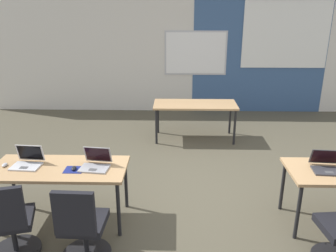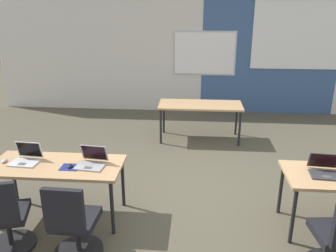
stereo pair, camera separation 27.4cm
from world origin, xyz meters
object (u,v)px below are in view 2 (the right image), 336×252
Objects in this scene: laptop_near_left_end at (26,158)px; mouse_near_left_inner at (70,166)px; chair_near_left_inner at (74,227)px; chair_near_left_end at (5,221)px; desk_far_center at (200,107)px; mouse_near_left_end at (4,161)px; desk_near_left at (56,169)px; laptop_near_left_inner at (91,162)px; laptop_near_right_inner at (325,170)px.

mouse_near_left_inner is at bearing -6.13° from laptop_near_left_end.
chair_near_left_inner is 1.00× the size of chair_near_left_end.
desk_far_center is 4.58× the size of laptop_near_left_end.
desk_near_left is at bearing -0.92° from mouse_near_left_end.
chair_near_left_end is (-0.75, -0.70, -0.39)m from laptop_near_left_inner.
laptop_near_left_inner reaches higher than chair_near_left_inner.
mouse_near_left_end is 0.86m from chair_near_left_end.
laptop_near_left_inner is at bearing -0.03° from mouse_near_left_end.
chair_near_left_inner is (0.00, -0.74, -0.39)m from laptop_near_left_inner.
laptop_near_left_end is at bearing -175.44° from laptop_near_left_inner.
chair_near_left_inner is at bearing -110.33° from desk_far_center.
laptop_near_left_end reaches higher than chair_near_left_inner.
mouse_near_left_inner is 1.01× the size of mouse_near_left_end.
mouse_near_left_inner is 2.94m from laptop_near_right_inner.
desk_near_left is 4.41× the size of laptop_near_left_inner.
laptop_near_left_end is at bearing -175.72° from laptop_near_right_inner.
laptop_near_right_inner is at bearing 0.06° from mouse_near_left_end.
chair_near_left_end is (0.34, -0.70, -0.36)m from mouse_near_left_end.
mouse_near_left_inner is at bearing -18.41° from desk_near_left.
desk_far_center is at bearing -108.31° from chair_near_left_inner.
chair_near_left_end is at bearing -114.30° from desk_near_left.
desk_far_center is at bearing 49.27° from mouse_near_left_end.
desk_near_left is 1.74× the size of chair_near_left_end.
desk_far_center is 15.33× the size of mouse_near_left_inner.
mouse_near_left_inner is at bearing -118.41° from desk_far_center.
laptop_near_left_end is (-0.59, 0.11, 0.03)m from mouse_near_left_inner.
desk_near_left is at bearing -1.69° from laptop_near_left_end.
mouse_near_left_inner is at bearing -145.17° from chair_near_left_end.
laptop_near_right_inner is at bearing 175.70° from chair_near_left_end.
desk_near_left is at bearing -175.05° from laptop_near_right_inner.
chair_near_left_inner is 8.89× the size of mouse_near_left_end.
desk_far_center is at bearing 61.59° from mouse_near_left_inner.
mouse_near_left_inner is (0.20, -0.07, 0.08)m from desk_near_left.
chair_near_left_end reaches higher than desk_far_center.
laptop_near_left_inner is (0.44, 0.01, 0.11)m from desk_near_left.
chair_near_left_inner is 0.76m from chair_near_left_end.
laptop_near_left_inner is at bearing 17.77° from mouse_near_left_inner.
laptop_near_left_end is (-2.14, -2.76, 0.11)m from desk_far_center.
laptop_near_left_inner is at bearing -115.18° from desk_far_center.
laptop_near_left_inner reaches higher than desk_near_left.
mouse_near_left_end is at bearing -130.73° from desk_far_center.
desk_far_center is 3.11m from laptop_near_right_inner.
desk_far_center is 4.07m from chair_near_left_end.
chair_near_left_end is (-0.51, -0.63, -0.36)m from mouse_near_left_inner.
laptop_near_left_end reaches higher than chair_near_left_end.
chair_near_left_inner is at bearing -34.05° from mouse_near_left_end.
desk_near_left and desk_far_center have the same top height.
laptop_near_left_inner is 1.02× the size of laptop_near_right_inner.
chair_near_left_inner reaches higher than desk_far_center.
laptop_near_right_inner is (3.14, 0.01, 0.11)m from desk_near_left.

